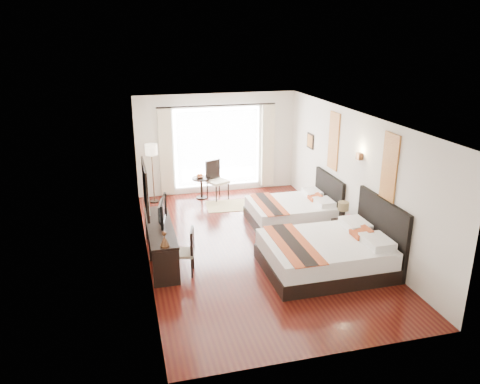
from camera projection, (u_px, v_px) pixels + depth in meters
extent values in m
cube|color=#3B0D0A|center=(254.00, 245.00, 10.12)|extent=(4.50, 7.50, 0.01)
cube|color=white|center=(255.00, 117.00, 9.21)|extent=(4.50, 7.50, 0.02)
cube|color=silver|center=(353.00, 176.00, 10.19)|extent=(0.01, 7.50, 2.80)
cube|color=silver|center=(144.00, 193.00, 9.13)|extent=(0.01, 7.50, 2.80)
cube|color=silver|center=(217.00, 144.00, 13.09)|extent=(4.50, 0.01, 2.80)
cube|color=silver|center=(332.00, 268.00, 6.23)|extent=(4.50, 0.01, 2.80)
cube|color=white|center=(217.00, 147.00, 13.11)|extent=(2.40, 0.02, 2.20)
cube|color=white|center=(218.00, 148.00, 13.05)|extent=(2.30, 0.02, 2.10)
cube|color=#C2BA96|center=(166.00, 152.00, 12.68)|extent=(0.35, 0.14, 2.35)
cube|color=#C2BA96|center=(268.00, 146.00, 13.36)|extent=(0.35, 0.14, 2.35)
cube|color=maroon|center=(389.00, 169.00, 8.74)|extent=(0.03, 0.50, 1.35)
cube|color=maroon|center=(334.00, 141.00, 10.95)|extent=(0.03, 0.50, 1.35)
cube|color=#4B2E1A|center=(359.00, 156.00, 9.73)|extent=(0.10, 0.14, 0.14)
cube|color=black|center=(145.00, 188.00, 8.93)|extent=(0.04, 1.25, 0.95)
cube|color=white|center=(147.00, 188.00, 8.93)|extent=(0.01, 1.12, 0.82)
cube|color=black|center=(324.00, 263.00, 9.05)|extent=(2.29, 1.79, 0.28)
cube|color=white|center=(324.00, 249.00, 8.95)|extent=(2.23, 1.75, 0.34)
cube|color=black|center=(381.00, 232.00, 9.15)|extent=(0.08, 1.79, 1.34)
cube|color=#9F3119|center=(293.00, 244.00, 8.74)|extent=(0.62, 1.85, 0.02)
cube|color=black|center=(289.00, 218.00, 11.30)|extent=(1.92, 1.50, 0.23)
cube|color=white|center=(290.00, 208.00, 11.22)|extent=(1.86, 1.46, 0.28)
cube|color=black|center=(329.00, 197.00, 11.39)|extent=(0.08, 1.50, 1.13)
cube|color=#9F3119|center=(269.00, 204.00, 11.04)|extent=(0.52, 1.56, 0.02)
cube|color=black|center=(344.00, 232.00, 10.23)|extent=(0.40, 0.49, 0.47)
cylinder|color=black|center=(343.00, 214.00, 10.21)|extent=(0.10, 0.10, 0.20)
cylinder|color=#463921|center=(343.00, 206.00, 10.15)|extent=(0.24, 0.24, 0.18)
imported|color=black|center=(348.00, 221.00, 9.93)|extent=(0.18, 0.18, 0.14)
cube|color=black|center=(161.00, 243.00, 9.36)|extent=(0.50, 2.20, 0.76)
imported|color=black|center=(159.00, 211.00, 9.31)|extent=(0.27, 0.86, 0.49)
cube|color=tan|center=(183.00, 253.00, 8.83)|extent=(0.51, 0.51, 0.06)
cube|color=black|center=(192.00, 241.00, 8.75)|extent=(0.14, 0.39, 0.47)
cylinder|color=black|center=(155.00, 201.00, 12.67)|extent=(0.24, 0.24, 0.03)
cylinder|color=#4B2E1A|center=(153.00, 177.00, 12.45)|extent=(0.03, 0.03, 1.36)
cylinder|color=beige|center=(151.00, 149.00, 12.20)|extent=(0.32, 0.32, 0.28)
cylinder|color=black|center=(202.00, 188.00, 12.88)|extent=(0.51, 0.51, 0.59)
imported|color=#4E371B|center=(200.00, 177.00, 12.76)|extent=(0.25, 0.25, 0.06)
cube|color=tan|center=(218.00, 182.00, 12.78)|extent=(0.65, 0.65, 0.07)
cube|color=black|center=(213.00, 170.00, 12.84)|extent=(0.44, 0.24, 0.54)
cube|color=tan|center=(231.00, 205.00, 12.41)|extent=(1.38, 1.00, 0.01)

